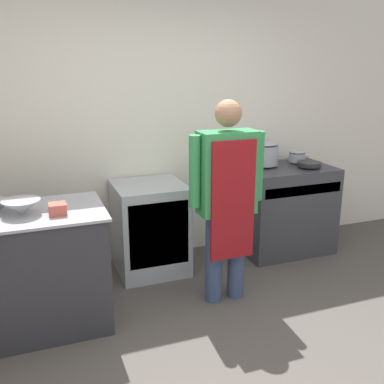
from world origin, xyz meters
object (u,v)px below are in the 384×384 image
Objects in this scene: stove at (285,209)px; mixing_bowl at (22,207)px; sauce_pot at (297,156)px; plastic_tub at (58,209)px; stock_pot at (264,153)px; saute_pan at (309,164)px; person_cook at (227,191)px; fridge_unit at (150,228)px.

mixing_bowl reaches higher than stove.
sauce_pot is (0.19, 0.11, 0.53)m from stove.
mixing_bowl is 2.84m from sauce_pot.
stock_pot reaches higher than plastic_tub.
stock_pot is at bearing 150.48° from saute_pan.
mixing_bowl reaches higher than plastic_tub.
sauce_pot is at bearing 0.00° from stock_pot.
stove is at bearing -148.72° from sauce_pot.
person_cook is 1.47m from sauce_pot.
person_cook is at bearing -3.34° from mixing_bowl.
stock_pot is 0.40m from sauce_pot.
plastic_tub is (-1.30, 0.00, 0.00)m from person_cook.
sauce_pot is at bearing 15.37° from mixing_bowl.
stove is at bearing -28.37° from stock_pot.
stock_pot is 0.46m from saute_pan.
person_cook is 1.17m from stock_pot.
saute_pan is at bearing -90.00° from sauce_pot.
fridge_unit is 3.00× the size of stock_pot.
stock_pot is at bearing 17.80° from mixing_bowl.
person_cook is at bearing -0.16° from plastic_tub.
fridge_unit is 1.74m from sauce_pot.
stove is 3.89× the size of saute_pan.
sauce_pot reaches higher than mixing_bowl.
fridge_unit is 1.26m from plastic_tub.
stock_pot is (2.35, 0.75, 0.08)m from mixing_bowl.
mixing_bowl is (-1.10, -0.67, 0.54)m from fridge_unit.
person_cook is 14.03× the size of plastic_tub.
stock_pot reaches higher than fridge_unit.
saute_pan is at bearing -29.52° from stock_pot.
stove is 7.79× the size of plastic_tub.
plastic_tub reaches higher than stove.
sauce_pot reaches higher than plastic_tub.
stock_pot reaches higher than mixing_bowl.
plastic_tub is (0.23, -0.09, -0.01)m from mixing_bowl.
sauce_pot is (1.20, 0.84, 0.03)m from person_cook.
fridge_unit is 1.39m from mixing_bowl.
person_cook reaches higher than plastic_tub.
person_cook is at bearing -133.82° from stock_pot.
plastic_tub is at bearing 179.84° from person_cook.
stove is 0.64m from stock_pot.
mixing_bowl is at bearing -148.66° from fridge_unit.
stove is 0.56× the size of person_cook.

